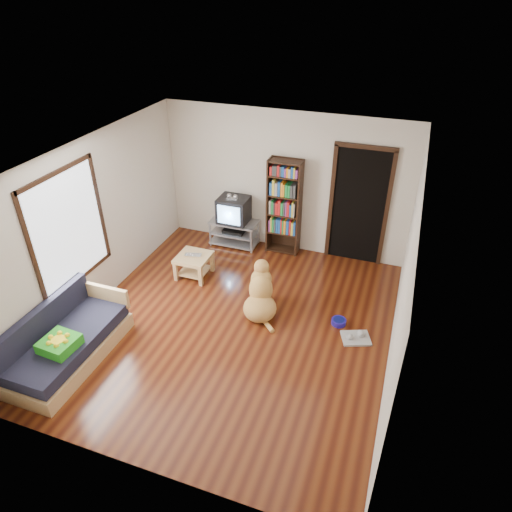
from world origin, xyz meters
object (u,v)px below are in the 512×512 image
(green_cushion, at_px, (59,344))
(sofa, at_px, (67,343))
(dog_bowl, at_px, (339,322))
(grey_rag, at_px, (356,338))
(tv_stand, at_px, (234,232))
(crt_tv, at_px, (234,209))
(dog, at_px, (261,295))
(coffee_table, at_px, (194,262))
(laptop, at_px, (192,256))
(bookshelf, at_px, (284,202))

(green_cushion, distance_m, sofa, 0.35)
(dog_bowl, height_order, grey_rag, dog_bowl)
(tv_stand, bearing_deg, grey_rag, -36.04)
(green_cushion, relative_size, crt_tv, 0.73)
(dog, bearing_deg, coffee_table, 159.04)
(dog_bowl, bearing_deg, sofa, -149.91)
(laptop, height_order, grey_rag, laptop)
(dog_bowl, distance_m, tv_stand, 2.92)
(green_cushion, xyz_separation_m, dog, (2.00, 2.08, -0.19))
(green_cushion, bearing_deg, sofa, 122.18)
(laptop, bearing_deg, coffee_table, 77.45)
(grey_rag, height_order, bookshelf, bookshelf)
(bookshelf, height_order, dog, bookshelf)
(grey_rag, distance_m, bookshelf, 2.84)
(dog, bearing_deg, laptop, 160.11)
(tv_stand, relative_size, coffee_table, 1.64)
(green_cushion, relative_size, dog, 0.47)
(sofa, bearing_deg, grey_rag, 24.86)
(green_cushion, height_order, crt_tv, crt_tv)
(bookshelf, bearing_deg, grey_rag, -49.82)
(laptop, distance_m, sofa, 2.47)
(grey_rag, bearing_deg, coffee_table, 166.59)
(laptop, distance_m, grey_rag, 3.02)
(laptop, relative_size, coffee_table, 0.52)
(sofa, bearing_deg, laptop, 72.99)
(tv_stand, xyz_separation_m, crt_tv, (0.00, 0.02, 0.47))
(coffee_table, bearing_deg, dog_bowl, -9.67)
(grey_rag, bearing_deg, dog, 174.04)
(grey_rag, bearing_deg, dog_bowl, 140.19)
(dog_bowl, bearing_deg, green_cushion, -146.04)
(crt_tv, distance_m, sofa, 3.81)
(laptop, height_order, dog_bowl, laptop)
(bookshelf, bearing_deg, dog, -83.85)
(bookshelf, bearing_deg, green_cushion, -114.47)
(bookshelf, xyz_separation_m, coffee_table, (-1.20, -1.34, -0.72))
(laptop, xyz_separation_m, crt_tv, (0.25, 1.30, 0.33))
(green_cushion, relative_size, sofa, 0.24)
(sofa, bearing_deg, tv_stand, 74.98)
(laptop, distance_m, dog_bowl, 2.68)
(tv_stand, height_order, crt_tv, crt_tv)
(green_cushion, bearing_deg, bookshelf, 69.44)
(grey_rag, bearing_deg, green_cushion, -151.41)
(dog_bowl, height_order, tv_stand, tv_stand)
(grey_rag, distance_m, dog, 1.55)
(crt_tv, bearing_deg, bookshelf, 4.32)
(dog, bearing_deg, crt_tv, 122.53)
(laptop, distance_m, dog, 1.50)
(tv_stand, distance_m, sofa, 3.76)
(green_cushion, distance_m, dog, 2.89)
(coffee_table, bearing_deg, green_cushion, -102.85)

